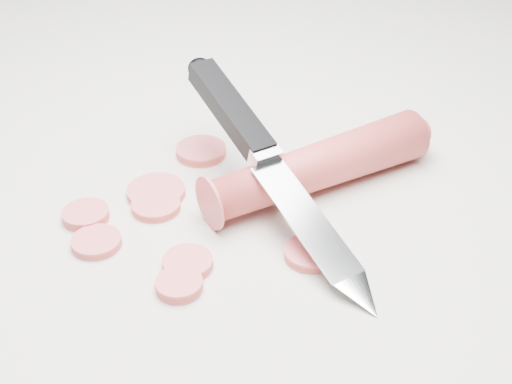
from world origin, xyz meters
The scene contains 11 objects.
ground centered at (0.00, 0.00, 0.00)m, with size 2.40×2.40×0.00m, color beige.
carrot centered at (0.04, 0.04, 0.02)m, with size 0.03×0.03×0.17m, color red.
carrot_slice_0 centered at (-0.07, -0.08, 0.00)m, with size 0.03×0.03×0.01m, color #E15257.
carrot_slice_1 centered at (-0.05, -0.10, 0.00)m, with size 0.03×0.03×0.01m, color #E15257.
carrot_slice_2 centered at (-0.04, -0.05, 0.00)m, with size 0.03×0.03×0.01m, color #E15257.
carrot_slice_3 centered at (0.02, -0.08, 0.00)m, with size 0.03×0.03×0.01m, color #E15257.
carrot_slice_4 centered at (0.08, -0.03, 0.00)m, with size 0.03×0.03×0.01m, color #E15257.
carrot_slice_5 centered at (-0.06, 0.02, 0.00)m, with size 0.04×0.04×0.01m, color #E15257.
carrot_slice_6 centered at (0.02, -0.10, 0.00)m, with size 0.03×0.03×0.01m, color #E15257.
carrot_slice_7 centered at (-0.05, -0.04, 0.00)m, with size 0.04×0.04×0.01m, color #E15257.
kitchen_knife centered at (0.03, -0.01, 0.04)m, with size 0.22×0.12×0.08m, color silver, non-canonical shape.
Camera 1 is at (0.24, -0.34, 0.29)m, focal length 50.00 mm.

